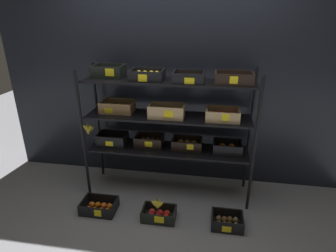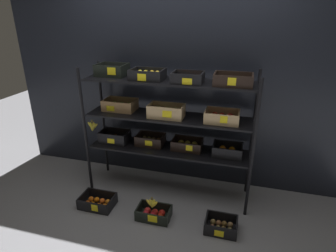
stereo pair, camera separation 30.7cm
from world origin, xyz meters
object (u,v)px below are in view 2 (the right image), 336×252
crate_ground_kiwi (221,226)px  crate_ground_tangerine (98,202)px  banana_bunch_loose (152,203)px  display_rack (167,115)px  crate_ground_apple_red (154,214)px

crate_ground_kiwi → crate_ground_tangerine: bearing=179.3°
banana_bunch_loose → crate_ground_tangerine: bearing=178.4°
display_rack → crate_ground_kiwi: size_ratio=6.22×
crate_ground_tangerine → crate_ground_apple_red: size_ratio=1.06×
display_rack → crate_ground_apple_red: bearing=-90.2°
crate_ground_tangerine → crate_ground_apple_red: (0.66, -0.02, 0.00)m
crate_ground_apple_red → crate_ground_kiwi: (0.69, 0.00, 0.00)m
display_rack → banana_bunch_loose: display_rack is taller
crate_ground_kiwi → banana_bunch_loose: (-0.71, -0.00, 0.13)m
crate_ground_apple_red → display_rack: bearing=89.8°
crate_ground_tangerine → crate_ground_apple_red: 0.66m
crate_ground_apple_red → banana_bunch_loose: 0.13m
display_rack → crate_ground_tangerine: display_rack is taller
display_rack → crate_ground_kiwi: bearing=-37.1°
display_rack → crate_ground_apple_red: size_ratio=5.59×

